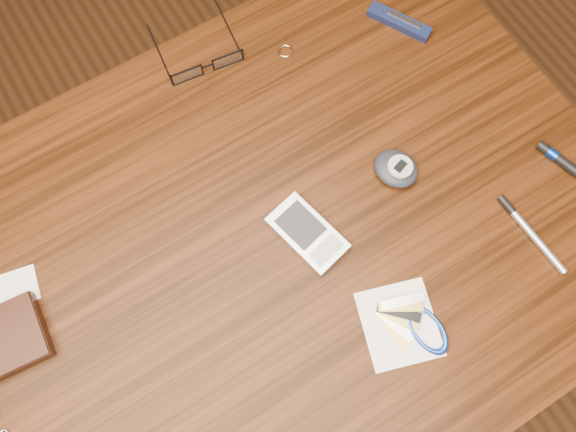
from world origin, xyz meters
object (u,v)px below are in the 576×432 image
pocket_knife (399,22)px  pedometer (396,169)px  notepad_keys (412,325)px  pda_phone (307,234)px  eyeglasses (206,64)px  wallet_and_card (2,340)px  desk (257,271)px  silver_pen (526,228)px

pocket_knife → pedometer: bearing=-126.5°
pedometer → notepad_keys: pedometer is taller
pda_phone → pedometer: pedometer is taller
eyeglasses → pocket_knife: eyeglasses is taller
notepad_keys → pedometer: bearing=60.6°
wallet_and_card → pedometer: 0.55m
wallet_and_card → eyeglasses: (0.40, 0.21, -0.00)m
desk → notepad_keys: bearing=-56.7°
desk → pedometer: bearing=-0.7°
pda_phone → notepad_keys: (0.05, -0.17, -0.00)m
pedometer → pocket_knife: (0.14, 0.19, -0.00)m
wallet_and_card → silver_pen: bearing=-19.3°
notepad_keys → silver_pen: 0.20m
desk → wallet_and_card: size_ratio=7.23×
wallet_and_card → desk: bearing=-11.5°
wallet_and_card → pedometer: bearing=-7.1°
eyeglasses → pda_phone: size_ratio=1.13×
pocket_knife → wallet_and_card: bearing=-169.5°
pda_phone → silver_pen: (0.25, -0.15, -0.00)m
wallet_and_card → silver_pen: size_ratio=1.10×
wallet_and_card → eyeglasses: size_ratio=1.07×
eyeglasses → silver_pen: size_ratio=1.03×
eyeglasses → pda_phone: bearing=-92.3°
notepad_keys → desk: bearing=123.3°
wallet_and_card → pocket_knife: wallet_and_card is taller
desk → notepad_keys: (0.12, -0.19, 0.11)m
notepad_keys → silver_pen: (0.20, 0.02, 0.00)m
pedometer → pda_phone: bearing=-174.9°
pda_phone → notepad_keys: bearing=-74.0°
pocket_knife → silver_pen: bearing=-97.2°
eyeglasses → pedometer: same height
desk → pda_phone: (0.07, -0.02, 0.11)m
wallet_and_card → silver_pen: wallet_and_card is taller
notepad_keys → eyeglasses: bearing=94.6°
wallet_and_card → pocket_knife: (0.69, 0.13, -0.00)m
silver_pen → pedometer: bearing=122.1°
notepad_keys → silver_pen: bearing=6.8°
pedometer → eyeglasses: bearing=116.5°
desk → pedometer: pedometer is taller
notepad_keys → pocket_knife: same height
eyeglasses → pedometer: bearing=-63.5°
pda_phone → pedometer: bearing=5.1°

